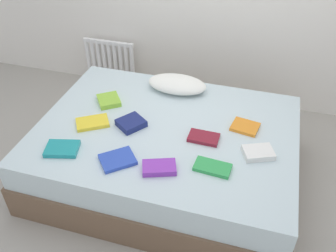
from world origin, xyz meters
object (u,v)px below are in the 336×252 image
object	(u,v)px
textbook_green	(213,167)
textbook_lime	(109,100)
textbook_maroon	(204,138)
bed	(166,152)
textbook_navy	(131,123)
textbook_teal	(62,149)
textbook_yellow	(92,123)
textbook_orange	(245,127)
pillow	(177,84)
textbook_white	(258,153)
radiator	(110,60)
textbook_purple	(159,168)
textbook_blue	(118,160)

from	to	relation	value
textbook_green	textbook_lime	bearing A→B (deg)	155.72
textbook_green	textbook_maroon	xyz separation A→B (m)	(-0.12, 0.29, 0.00)
textbook_lime	bed	bearing A→B (deg)	35.09
textbook_maroon	textbook_navy	world-z (taller)	textbook_navy
textbook_green	textbook_lime	distance (m)	1.12
textbook_green	textbook_maroon	world-z (taller)	textbook_maroon
textbook_teal	textbook_lime	world-z (taller)	textbook_lime
textbook_navy	textbook_yellow	size ratio (longest dim) A/B	0.77
textbook_orange	textbook_navy	bearing A→B (deg)	-155.77
pillow	textbook_orange	bearing A→B (deg)	-30.37
textbook_orange	textbook_teal	bearing A→B (deg)	-142.95
textbook_teal	pillow	bearing A→B (deg)	45.97
textbook_white	textbook_lime	xyz separation A→B (m)	(-1.26, 0.31, -0.00)
textbook_navy	textbook_lime	bearing A→B (deg)	86.28
radiator	pillow	size ratio (longest dim) A/B	1.11
textbook_white	textbook_teal	xyz separation A→B (m)	(-1.33, -0.34, -0.01)
pillow	textbook_white	distance (m)	1.01
radiator	textbook_maroon	xyz separation A→B (m)	(1.31, -1.25, 0.20)
pillow	textbook_yellow	world-z (taller)	pillow
textbook_green	textbook_maroon	distance (m)	0.31
textbook_lime	textbook_purple	xyz separation A→B (m)	(0.64, -0.64, 0.00)
bed	textbook_orange	size ratio (longest dim) A/B	10.10
textbook_white	textbook_purple	world-z (taller)	textbook_white
textbook_yellow	textbook_green	bearing A→B (deg)	-44.96
bed	textbook_yellow	size ratio (longest dim) A/B	8.21
textbook_purple	bed	bearing A→B (deg)	80.61
textbook_green	textbook_navy	xyz separation A→B (m)	(-0.69, 0.29, 0.01)
textbook_navy	textbook_purple	size ratio (longest dim) A/B	0.85
textbook_lime	textbook_orange	world-z (taller)	textbook_lime
textbook_orange	textbook_yellow	size ratio (longest dim) A/B	0.81
textbook_green	textbook_purple	bearing A→B (deg)	-157.80
bed	textbook_blue	world-z (taller)	textbook_blue
radiator	pillow	distance (m)	1.18
textbook_navy	textbook_orange	distance (m)	0.87
pillow	textbook_blue	size ratio (longest dim) A/B	2.25
radiator	textbook_green	world-z (taller)	radiator
textbook_green	textbook_lime	xyz separation A→B (m)	(-0.98, 0.53, 0.01)
textbook_green	textbook_teal	bearing A→B (deg)	-169.42
textbook_blue	textbook_orange	bearing A→B (deg)	-2.75
textbook_green	textbook_lime	world-z (taller)	textbook_lime
textbook_maroon	textbook_blue	xyz separation A→B (m)	(-0.51, -0.40, -0.00)
bed	textbook_green	xyz separation A→B (m)	(0.42, -0.34, 0.27)
textbook_maroon	textbook_teal	distance (m)	1.02
textbook_teal	textbook_orange	world-z (taller)	textbook_teal
textbook_green	textbook_orange	bearing A→B (deg)	76.97
textbook_maroon	radiator	bearing A→B (deg)	137.43
textbook_white	bed	bearing A→B (deg)	147.63
pillow	textbook_yellow	bearing A→B (deg)	-127.00
textbook_white	textbook_lime	world-z (taller)	textbook_white
textbook_white	textbook_orange	size ratio (longest dim) A/B	1.04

